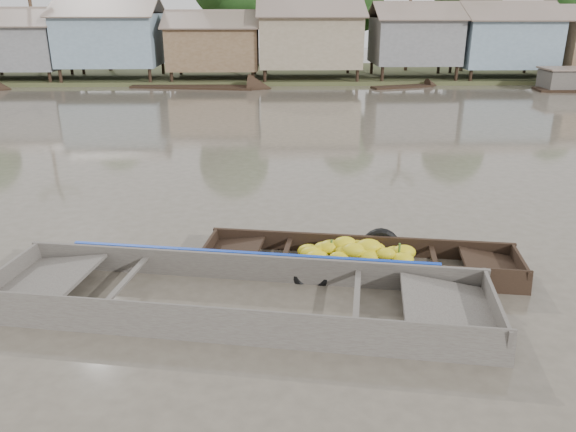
{
  "coord_description": "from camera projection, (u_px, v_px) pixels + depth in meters",
  "views": [
    {
      "loc": [
        0.01,
        -9.27,
        4.92
      ],
      "look_at": [
        0.31,
        1.59,
        0.8
      ],
      "focal_mm": 35.0,
      "sensor_mm": 36.0,
      "label": 1
    }
  ],
  "objects": [
    {
      "name": "ground",
      "position": [
        274.0,
        287.0,
        10.41
      ],
      "size": [
        120.0,
        120.0,
        0.0
      ],
      "primitive_type": "plane",
      "color": "#524B3F",
      "rests_on": "ground"
    },
    {
      "name": "banana_boat",
      "position": [
        354.0,
        260.0,
        11.08
      ],
      "size": [
        6.36,
        2.46,
        0.85
      ],
      "rotation": [
        0.0,
        0.0,
        -0.16
      ],
      "color": "black",
      "rests_on": "ground"
    },
    {
      "name": "riverbank",
      "position": [
        315.0,
        32.0,
        39.18
      ],
      "size": [
        120.0,
        12.47,
        10.22
      ],
      "color": "#384723",
      "rests_on": "ground"
    },
    {
      "name": "viewer_boat",
      "position": [
        240.0,
        303.0,
        9.67
      ],
      "size": [
        8.89,
        3.68,
        0.69
      ],
      "rotation": [
        0.0,
        0.0,
        -0.17
      ],
      "color": "#453E3A",
      "rests_on": "ground"
    },
    {
      "name": "distant_boats",
      "position": [
        468.0,
        88.0,
        33.51
      ],
      "size": [
        48.71,
        14.88,
        1.38
      ],
      "color": "black",
      "rests_on": "ground"
    }
  ]
}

